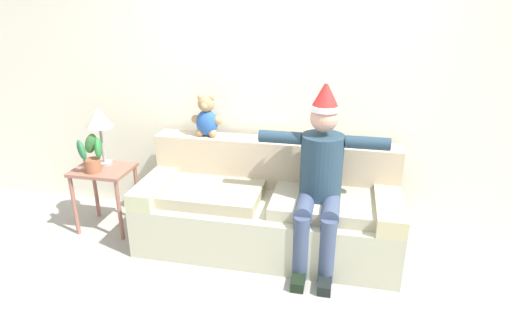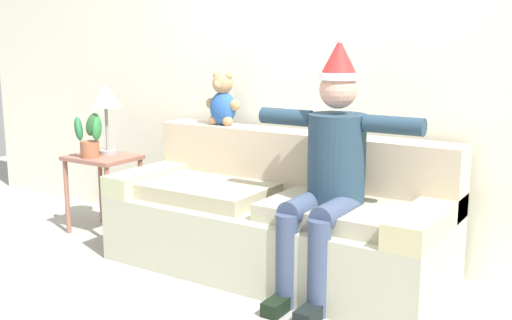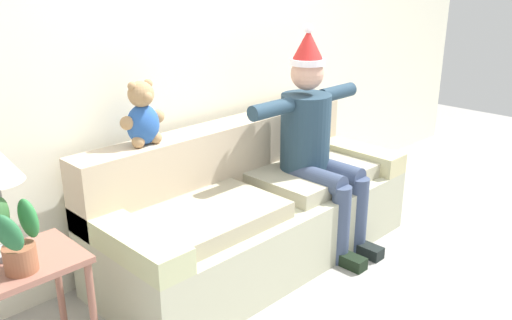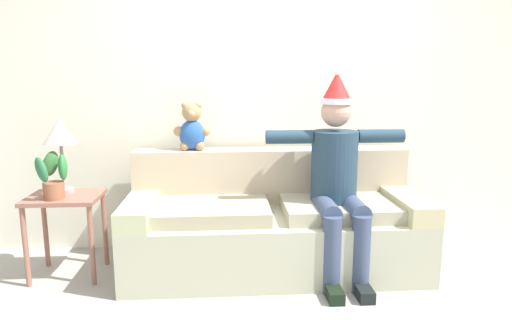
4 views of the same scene
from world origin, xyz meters
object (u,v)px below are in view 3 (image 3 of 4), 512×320
at_px(potted_plant, 16,238).
at_px(couch, 252,209).
at_px(side_table, 25,282).
at_px(teddy_bear, 143,116).
at_px(person_seated, 316,139).

bearing_deg(potted_plant, couch, 5.40).
bearing_deg(potted_plant, side_table, 65.54).
bearing_deg(teddy_bear, person_seated, -22.14).
distance_m(person_seated, teddy_bear, 1.18).
xyz_separation_m(teddy_bear, side_table, (-0.90, -0.33, -0.55)).
bearing_deg(couch, teddy_bear, 157.19).
bearing_deg(potted_plant, teddy_bear, 23.64).
distance_m(couch, teddy_bear, 0.98).
relative_size(teddy_bear, side_table, 0.63).
distance_m(person_seated, side_table, 1.99).
bearing_deg(couch, person_seated, -21.18).
bearing_deg(person_seated, potted_plant, 179.39).
bearing_deg(side_table, person_seated, -3.02).
height_order(couch, teddy_bear, teddy_bear).
xyz_separation_m(couch, person_seated, (0.44, -0.17, 0.43)).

